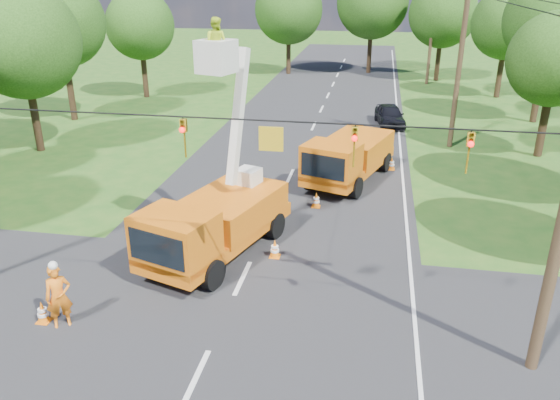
% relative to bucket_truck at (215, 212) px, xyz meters
% --- Properties ---
extents(ground, '(140.00, 140.00, 0.00)m').
position_rel_bucket_truck_xyz_m(ground, '(1.33, 13.53, -1.72)').
color(ground, '#225319').
rests_on(ground, ground).
extents(road_main, '(12.00, 100.00, 0.06)m').
position_rel_bucket_truck_xyz_m(road_main, '(1.33, 13.53, -1.72)').
color(road_main, black).
rests_on(road_main, ground).
extents(road_cross, '(56.00, 10.00, 0.07)m').
position_rel_bucket_truck_xyz_m(road_cross, '(1.33, -4.47, -1.72)').
color(road_cross, black).
rests_on(road_cross, ground).
extents(edge_line, '(0.12, 90.00, 0.02)m').
position_rel_bucket_truck_xyz_m(edge_line, '(6.93, 13.53, -1.72)').
color(edge_line, silver).
rests_on(edge_line, ground).
extents(bucket_truck, '(4.40, 7.09, 8.27)m').
position_rel_bucket_truck_xyz_m(bucket_truck, '(0.00, 0.00, 0.00)').
color(bucket_truck, '#CF5F0E').
rests_on(bucket_truck, ground).
extents(second_truck, '(4.35, 6.97, 2.46)m').
position_rel_bucket_truck_xyz_m(second_truck, '(4.19, 8.48, -0.44)').
color(second_truck, '#CF5F0E').
rests_on(second_truck, ground).
extents(ground_worker, '(0.87, 0.81, 1.99)m').
position_rel_bucket_truck_xyz_m(ground_worker, '(-3.21, -4.95, -0.73)').
color(ground_worker, orange).
rests_on(ground_worker, ground).
extents(distant_car, '(2.31, 4.33, 1.40)m').
position_rel_bucket_truck_xyz_m(distant_car, '(6.31, 19.76, -1.02)').
color(distant_car, black).
rests_on(distant_car, ground).
extents(traffic_cone_2, '(0.38, 0.38, 0.71)m').
position_rel_bucket_truck_xyz_m(traffic_cone_2, '(2.12, 0.21, -1.36)').
color(traffic_cone_2, orange).
rests_on(traffic_cone_2, ground).
extents(traffic_cone_3, '(0.38, 0.38, 0.71)m').
position_rel_bucket_truck_xyz_m(traffic_cone_3, '(3.06, 5.00, -1.36)').
color(traffic_cone_3, orange).
rests_on(traffic_cone_3, ground).
extents(traffic_cone_4, '(0.38, 0.38, 0.71)m').
position_rel_bucket_truck_xyz_m(traffic_cone_4, '(-3.86, -4.90, -1.36)').
color(traffic_cone_4, orange).
rests_on(traffic_cone_4, ground).
extents(traffic_cone_7, '(0.38, 0.38, 0.71)m').
position_rel_bucket_truck_xyz_m(traffic_cone_7, '(6.36, 10.60, -1.36)').
color(traffic_cone_7, orange).
rests_on(traffic_cone_7, ground).
extents(pole_right_mid, '(1.80, 0.30, 10.00)m').
position_rel_bucket_truck_xyz_m(pole_right_mid, '(9.83, 15.53, 3.38)').
color(pole_right_mid, '#4C3823').
rests_on(pole_right_mid, ground).
extents(pole_right_far, '(1.80, 0.30, 10.00)m').
position_rel_bucket_truck_xyz_m(pole_right_far, '(9.83, 35.53, 3.38)').
color(pole_right_far, '#4C3823').
rests_on(pole_right_far, ground).
extents(signal_span, '(18.00, 0.29, 1.07)m').
position_rel_bucket_truck_xyz_m(signal_span, '(3.55, -4.48, 4.16)').
color(signal_span, black).
rests_on(signal_span, ground).
extents(tree_left_d, '(6.20, 6.20, 9.24)m').
position_rel_bucket_truck_xyz_m(tree_left_d, '(-13.67, 10.53, 4.40)').
color(tree_left_d, '#382616').
rests_on(tree_left_d, ground).
extents(tree_left_e, '(5.80, 5.80, 9.41)m').
position_rel_bucket_truck_xyz_m(tree_left_e, '(-15.47, 17.53, 4.77)').
color(tree_left_e, '#382616').
rests_on(tree_left_e, ground).
extents(tree_left_f, '(5.40, 5.40, 8.40)m').
position_rel_bucket_truck_xyz_m(tree_left_f, '(-13.47, 25.53, 3.96)').
color(tree_left_f, '#382616').
rests_on(tree_left_f, ground).
extents(tree_right_c, '(5.00, 5.00, 7.83)m').
position_rel_bucket_truck_xyz_m(tree_right_c, '(14.53, 14.53, 3.59)').
color(tree_right_c, '#382616').
rests_on(tree_right_c, ground).
extents(tree_right_d, '(6.00, 6.00, 9.70)m').
position_rel_bucket_truck_xyz_m(tree_right_d, '(16.13, 22.53, 4.96)').
color(tree_right_d, '#382616').
rests_on(tree_right_d, ground).
extents(tree_right_e, '(5.60, 5.60, 8.63)m').
position_rel_bucket_truck_xyz_m(tree_right_e, '(15.13, 30.53, 4.09)').
color(tree_right_e, '#382616').
rests_on(tree_right_e, ground).
extents(tree_far_a, '(6.60, 6.60, 9.50)m').
position_rel_bucket_truck_xyz_m(tree_far_a, '(-3.67, 38.53, 4.47)').
color(tree_far_a, '#382616').
rests_on(tree_far_a, ground).
extents(tree_far_b, '(7.00, 7.00, 10.32)m').
position_rel_bucket_truck_xyz_m(tree_far_b, '(4.33, 40.53, 5.09)').
color(tree_far_b, '#382616').
rests_on(tree_far_b, ground).
extents(tree_far_c, '(6.20, 6.20, 9.18)m').
position_rel_bucket_truck_xyz_m(tree_far_c, '(10.83, 37.53, 4.34)').
color(tree_far_c, '#382616').
rests_on(tree_far_c, ground).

